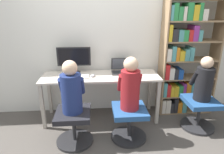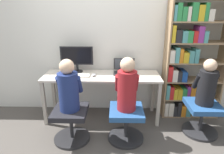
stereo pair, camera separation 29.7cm
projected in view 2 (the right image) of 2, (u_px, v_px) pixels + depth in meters
name	position (u px, v px, depth m)	size (l,w,h in m)	color
ground_plane	(101.00, 126.00, 3.12)	(14.00, 14.00, 0.00)	#4C4742
wall_back	(103.00, 37.00, 3.28)	(10.00, 0.05, 2.60)	silver
desk	(102.00, 80.00, 3.17)	(1.83, 0.56, 0.75)	beige
desktop_monitor	(77.00, 58.00, 3.22)	(0.53, 0.18, 0.42)	black
laptop	(124.00, 70.00, 3.23)	(0.34, 0.28, 0.23)	#2D2D30
keyboard	(75.00, 75.00, 3.09)	(0.45, 0.16, 0.03)	silver
computer_mouse_by_keyboard	(94.00, 75.00, 3.09)	(0.07, 0.10, 0.04)	#99999E
office_chair_left	(71.00, 122.00, 2.73)	(0.50, 0.50, 0.47)	#262628
office_chair_right	(126.00, 121.00, 2.74)	(0.50, 0.50, 0.47)	#262628
person_at_monitor	(68.00, 88.00, 2.56)	(0.32, 0.31, 0.69)	navy
person_at_laptop	(127.00, 86.00, 2.57)	(0.31, 0.31, 0.71)	maroon
bookshelf	(187.00, 61.00, 3.15)	(0.92, 0.32, 1.88)	#997A56
office_chair_side	(202.00, 116.00, 2.88)	(0.50, 0.50, 0.47)	#262628
person_near_shelf	(207.00, 84.00, 2.72)	(0.30, 0.29, 0.65)	black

